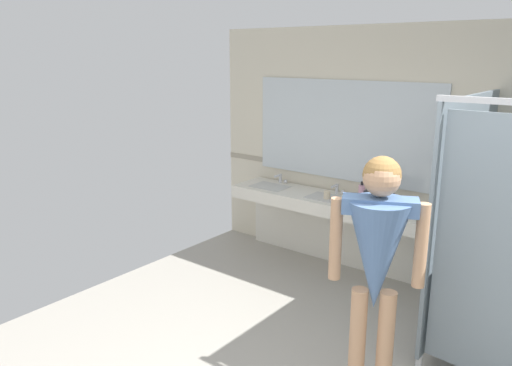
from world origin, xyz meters
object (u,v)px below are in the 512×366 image
at_px(person_standing, 377,254).
at_px(soap_dispenser, 362,192).
at_px(handbag, 378,200).
at_px(paper_cup, 327,195).

height_order(person_standing, soap_dispenser, person_standing).
xyz_separation_m(handbag, soap_dispenser, (-0.33, 0.30, -0.03)).
relative_size(handbag, soap_dispenser, 1.81).
height_order(handbag, soap_dispenser, handbag).
distance_m(person_standing, handbag, 1.82).
xyz_separation_m(person_standing, handbag, (-0.74, 1.65, -0.17)).
bearing_deg(handbag, soap_dispenser, 137.84).
distance_m(person_standing, paper_cup, 2.20).
bearing_deg(person_standing, paper_cup, 128.35).
height_order(soap_dispenser, paper_cup, soap_dispenser).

